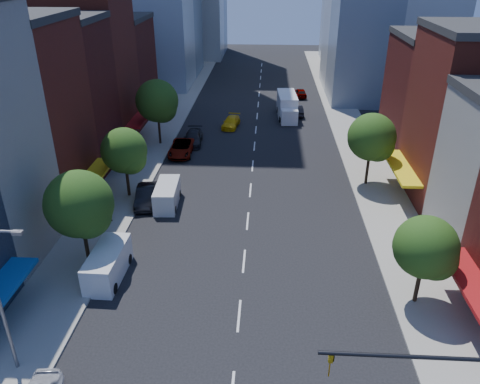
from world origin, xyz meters
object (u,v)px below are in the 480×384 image
object	(u,v)px
parked_car_third	(181,148)
cargo_van_far	(167,196)
traffic_car_far	(300,93)
parked_car_second	(146,196)
cargo_van_near	(107,265)
pedestrian_far	(107,214)
traffic_car_oncoming	(297,110)
parked_car_rear	(193,138)
taxi	(231,122)
box_truck	(287,107)

from	to	relation	value
parked_car_third	cargo_van_far	bearing A→B (deg)	-87.38
cargo_van_far	traffic_car_far	xyz separation A→B (m)	(14.22, 38.31, -0.30)
parked_car_second	cargo_van_near	xyz separation A→B (m)	(-0.00, -11.31, 0.28)
parked_car_second	cargo_van_far	bearing A→B (deg)	-13.93
traffic_car_far	pedestrian_far	world-z (taller)	pedestrian_far
parked_car_second	parked_car_third	world-z (taller)	parked_car_second
cargo_van_near	traffic_car_oncoming	size ratio (longest dim) A/B	1.16
parked_car_second	parked_car_rear	size ratio (longest dim) A/B	0.93
traffic_car_oncoming	taxi	bearing A→B (deg)	27.58
parked_car_rear	parked_car_third	bearing A→B (deg)	-105.75
parked_car_second	traffic_car_oncoming	bearing A→B (deg)	55.38
traffic_car_oncoming	box_truck	bearing A→B (deg)	32.42
traffic_car_oncoming	cargo_van_far	bearing A→B (deg)	59.67
taxi	cargo_van_near	bearing A→B (deg)	-92.52
box_truck	pedestrian_far	bearing A→B (deg)	-120.96
parked_car_rear	parked_car_second	bearing A→B (deg)	-99.64
cargo_van_near	traffic_car_far	bearing A→B (deg)	72.84
parked_car_rear	traffic_car_oncoming	distance (m)	18.06
box_truck	parked_car_third	bearing A→B (deg)	-133.69
taxi	traffic_car_oncoming	xyz separation A→B (m)	(9.02, 5.87, 0.05)
traffic_car_far	box_truck	xyz separation A→B (m)	(-2.49, -11.02, 0.83)
taxi	traffic_car_far	distance (m)	18.75
cargo_van_near	cargo_van_far	size ratio (longest dim) A/B	1.05
cargo_van_near	taxi	distance (m)	34.12
parked_car_third	cargo_van_near	size ratio (longest dim) A/B	1.08
parked_car_rear	traffic_car_oncoming	xyz separation A→B (m)	(13.15, 12.38, -0.03)
taxi	box_truck	world-z (taller)	box_truck
parked_car_second	parked_car_rear	xyz separation A→B (m)	(2.00, 15.75, -0.04)
cargo_van_near	box_truck	bearing A→B (deg)	71.32
parked_car_rear	traffic_car_oncoming	bearing A→B (deg)	40.86
traffic_car_oncoming	traffic_car_far	size ratio (longest dim) A/B	1.06
parked_car_rear	traffic_car_far	bearing A→B (deg)	55.05
traffic_car_oncoming	box_truck	distance (m)	1.96
parked_car_second	cargo_van_near	bearing A→B (deg)	-96.32
taxi	traffic_car_oncoming	distance (m)	10.76
traffic_car_far	pedestrian_far	bearing A→B (deg)	59.45
cargo_van_near	taxi	xyz separation A→B (m)	(6.13, 33.57, -0.40)
parked_car_rear	box_truck	size ratio (longest dim) A/B	0.64
traffic_car_oncoming	pedestrian_far	distance (m)	36.48
cargo_van_far	traffic_car_oncoming	xyz separation A→B (m)	(13.14, 28.39, -0.28)
parked_car_third	cargo_van_far	distance (m)	12.51
parked_car_third	parked_car_rear	size ratio (longest dim) A/B	1.06
cargo_van_far	taxi	distance (m)	22.90
cargo_van_far	traffic_car_far	size ratio (longest dim) A/B	1.17
parked_car_second	parked_car_third	size ratio (longest dim) A/B	0.87
parked_car_third	traffic_car_oncoming	distance (m)	21.19
parked_car_second	parked_car_rear	distance (m)	15.87
cargo_van_near	box_truck	size ratio (longest dim) A/B	0.63
taxi	box_truck	distance (m)	9.03
parked_car_rear	box_truck	distance (m)	16.30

